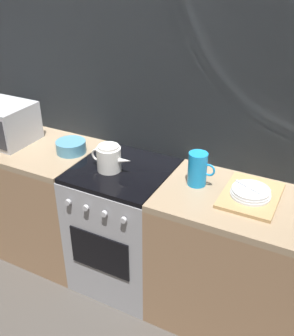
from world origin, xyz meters
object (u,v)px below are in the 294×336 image
stove_unit (124,226)px  dish_pile (251,194)px  microwave (0,122)px  mixing_bowl (71,147)px  pitcher (198,169)px  kettle (109,158)px

stove_unit → dish_pile: bearing=3.3°
microwave → mixing_bowl: bearing=6.3°
microwave → pitcher: size_ratio=2.30×
dish_pile → kettle: bearing=-174.0°
microwave → kettle: 0.92m
kettle → mixing_bowl: kettle is taller
mixing_bowl → pitcher: bearing=0.1°
stove_unit → kettle: bearing=-144.2°
stove_unit → mixing_bowl: (-0.42, 0.04, 0.49)m
mixing_bowl → dish_pile: mixing_bowl is taller
microwave → mixing_bowl: (0.56, 0.06, -0.10)m
kettle → dish_pile: bearing=6.0°
stove_unit → kettle: size_ratio=3.16×
stove_unit → microwave: microwave is taller
kettle → dish_pile: 0.86m
stove_unit → kettle: 0.54m
stove_unit → mixing_bowl: 0.65m
stove_unit → dish_pile: size_ratio=2.25×
mixing_bowl → pitcher: pitcher is taller
kettle → stove_unit: bearing=35.8°
stove_unit → pitcher: size_ratio=4.50×
microwave → mixing_bowl: 0.57m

